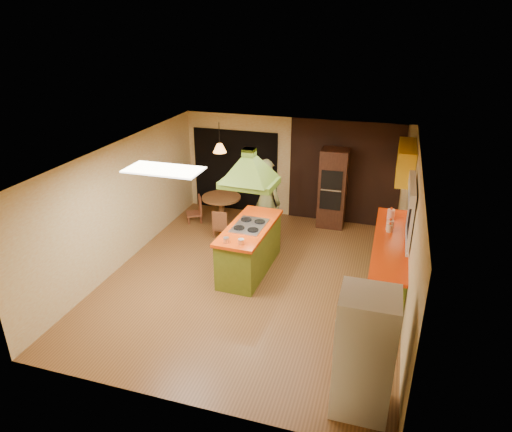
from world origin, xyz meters
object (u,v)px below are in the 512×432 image
(canister_large, at_px, (391,214))
(refrigerator, at_px, (364,353))
(kitchen_island, at_px, (250,248))
(man, at_px, (266,201))
(dining_table, at_px, (222,205))
(wall_oven, at_px, (333,188))

(canister_large, bearing_deg, refrigerator, -92.30)
(kitchen_island, bearing_deg, man, 94.23)
(dining_table, bearing_deg, man, -25.67)
(refrigerator, relative_size, canister_large, 8.02)
(kitchen_island, xyz_separation_m, wall_oven, (1.22, 2.63, 0.46))
(wall_oven, relative_size, dining_table, 2.03)
(wall_oven, bearing_deg, dining_table, -166.27)
(kitchen_island, height_order, man, man)
(kitchen_island, relative_size, man, 1.03)
(man, xyz_separation_m, canister_large, (2.64, -0.09, 0.06))
(kitchen_island, bearing_deg, refrigerator, -48.26)
(man, relative_size, dining_table, 2.06)
(dining_table, distance_m, canister_large, 4.02)
(wall_oven, distance_m, canister_large, 1.95)
(kitchen_island, distance_m, man, 1.41)
(man, distance_m, canister_large, 2.64)
(man, height_order, canister_large, man)
(kitchen_island, height_order, refrigerator, refrigerator)
(man, relative_size, refrigerator, 1.12)
(refrigerator, relative_size, wall_oven, 0.91)
(wall_oven, height_order, canister_large, wall_oven)
(man, bearing_deg, dining_table, -10.34)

